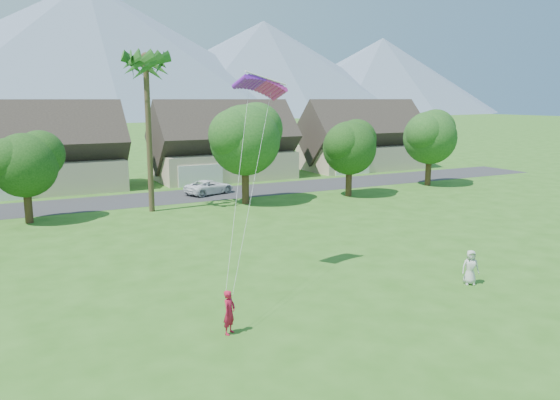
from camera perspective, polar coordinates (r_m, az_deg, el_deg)
ground at (r=21.11m, az=13.04°, el=-14.71°), size 500.00×500.00×0.00m
street at (r=50.77m, az=-12.58°, el=0.19°), size 90.00×7.00×0.01m
kite_flyer at (r=21.38m, az=-5.32°, el=-11.60°), size 0.75×0.72×1.73m
watcher at (r=28.22m, az=19.28°, el=-6.66°), size 0.99×0.86×1.70m
parked_car at (r=52.10m, az=-7.39°, el=1.36°), size 5.34×3.74×1.35m
mountain_ridge at (r=276.07m, az=-23.29°, el=13.90°), size 540.00×240.00×70.00m
houses_row at (r=59.10m, az=-14.52°, el=4.90°), size 72.75×8.19×8.86m
tree_row at (r=44.00m, az=-12.21°, el=5.06°), size 62.27×6.67×8.45m
fan_palm at (r=44.26m, az=-13.88°, el=13.99°), size 3.00×3.00×13.80m
parafoil_kite at (r=27.04m, az=-2.13°, el=12.02°), size 2.84×1.26×0.50m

